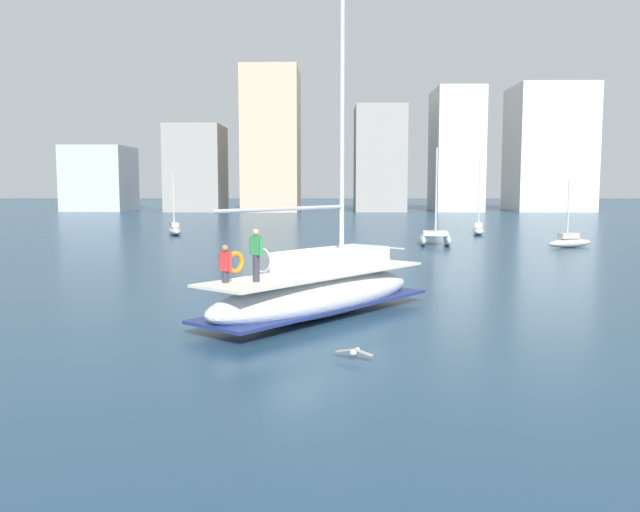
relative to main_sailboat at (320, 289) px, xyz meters
The scene contains 8 objects.
ground_plane 1.55m from the main_sailboat, 164.36° to the right, with size 400.00×400.00×0.00m, color navy.
main_sailboat is the anchor object (origin of this frame).
moored_sloop_near 27.95m from the main_sailboat, 73.53° to the left, with size 2.76×4.88×6.98m.
moored_sloop_far 38.75m from the main_sailboat, 110.12° to the left, with size 2.33×4.24×5.36m.
moored_catamaran 39.39m from the main_sailboat, 70.29° to the left, with size 1.70×4.11×6.72m.
moored_cutter_left 30.15m from the main_sailboat, 55.70° to the left, with size 3.84×2.43×4.78m.
seagull 5.76m from the main_sailboat, 80.53° to the right, with size 0.96×0.58×0.17m.
waterfront_buildings 91.91m from the main_sailboat, 86.84° to the left, with size 86.89×14.04×23.25m.
Camera 1 is at (1.57, -21.57, 4.32)m, focal length 37.69 mm.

